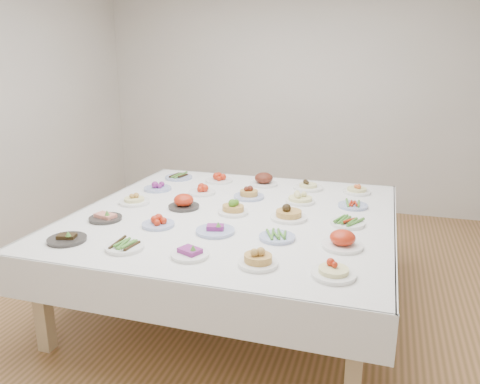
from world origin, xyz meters
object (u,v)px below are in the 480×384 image
(dish_0, at_px, (67,236))
(dish_12, at_px, (233,205))
(display_table, at_px, (234,221))
(dish_24, at_px, (357,187))

(dish_0, relative_size, dish_12, 1.02)
(display_table, xyz_separation_m, dish_12, (-0.01, -0.01, 0.13))
(dish_12, bearing_deg, display_table, 61.03)
(dish_24, bearing_deg, dish_12, -135.17)
(dish_12, bearing_deg, dish_24, 44.83)
(dish_0, height_order, dish_24, dish_24)
(display_table, distance_m, dish_12, 0.13)
(dish_0, bearing_deg, dish_24, 44.96)
(dish_0, distance_m, dish_24, 2.45)
(dish_12, distance_m, dish_24, 1.23)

